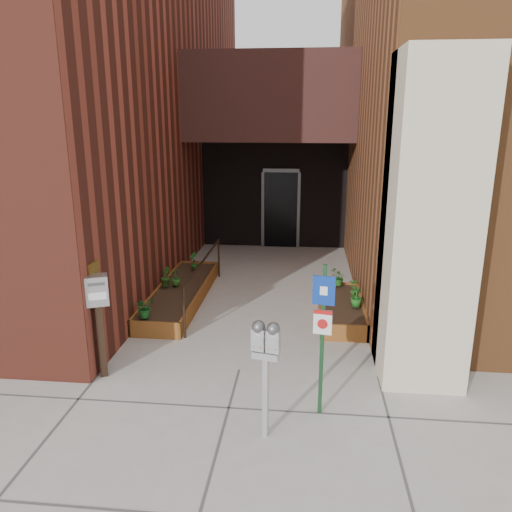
# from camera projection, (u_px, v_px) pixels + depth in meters

# --- Properties ---
(ground) EXTENTS (80.00, 80.00, 0.00)m
(ground) POSITION_uv_depth(u_px,v_px,m) (239.00, 370.00, 7.31)
(ground) COLOR #9E9991
(ground) RESTS_ON ground
(architecture) EXTENTS (20.00, 14.60, 10.00)m
(architecture) POSITION_uv_depth(u_px,v_px,m) (267.00, 59.00, 12.58)
(architecture) COLOR maroon
(architecture) RESTS_ON ground
(planter_left) EXTENTS (0.90, 3.60, 0.30)m
(planter_left) POSITION_uv_depth(u_px,v_px,m) (181.00, 294.00, 10.01)
(planter_left) COLOR brown
(planter_left) RESTS_ON ground
(planter_right) EXTENTS (0.80, 2.20, 0.30)m
(planter_right) POSITION_uv_depth(u_px,v_px,m) (341.00, 310.00, 9.22)
(planter_right) COLOR brown
(planter_right) RESTS_ON ground
(handrail) EXTENTS (0.04, 3.34, 0.90)m
(handrail) POSITION_uv_depth(u_px,v_px,m) (204.00, 267.00, 9.75)
(handrail) COLOR black
(handrail) RESTS_ON ground
(parking_meter) EXTENTS (0.33, 0.18, 1.43)m
(parking_meter) POSITION_uv_depth(u_px,v_px,m) (266.00, 349.00, 5.51)
(parking_meter) COLOR #B3B4B6
(parking_meter) RESTS_ON ground
(sign_post) EXTENTS (0.26, 0.08, 1.94)m
(sign_post) POSITION_uv_depth(u_px,v_px,m) (323.00, 325.00, 5.93)
(sign_post) COLOR #14381C
(sign_post) RESTS_ON ground
(payment_dropbox) EXTENTS (0.36, 0.32, 1.51)m
(payment_dropbox) POSITION_uv_depth(u_px,v_px,m) (98.00, 305.00, 6.86)
(payment_dropbox) COLOR black
(payment_dropbox) RESTS_ON ground
(shrub_left_a) EXTENTS (0.45, 0.45, 0.36)m
(shrub_left_a) POSITION_uv_depth(u_px,v_px,m) (145.00, 307.00, 8.40)
(shrub_left_a) COLOR #1A5D20
(shrub_left_a) RESTS_ON planter_left
(shrub_left_b) EXTENTS (0.26, 0.26, 0.39)m
(shrub_left_b) POSITION_uv_depth(u_px,v_px,m) (165.00, 277.00, 9.94)
(shrub_left_b) COLOR #245618
(shrub_left_b) RESTS_ON planter_left
(shrub_left_c) EXTENTS (0.25, 0.25, 0.32)m
(shrub_left_c) POSITION_uv_depth(u_px,v_px,m) (176.00, 278.00, 10.00)
(shrub_left_c) COLOR #26601B
(shrub_left_c) RESTS_ON planter_left
(shrub_left_d) EXTENTS (0.30, 0.30, 0.40)m
(shrub_left_d) POSITION_uv_depth(u_px,v_px,m) (193.00, 261.00, 11.02)
(shrub_left_d) COLOR #1B5718
(shrub_left_d) RESTS_ON planter_left
(shrub_right_a) EXTENTS (0.23, 0.23, 0.38)m
(shrub_right_a) POSITION_uv_depth(u_px,v_px,m) (357.00, 296.00, 8.88)
(shrub_right_a) COLOR #1F5E1B
(shrub_right_a) RESTS_ON planter_right
(shrub_right_b) EXTENTS (0.20, 0.20, 0.35)m
(shrub_right_b) POSITION_uv_depth(u_px,v_px,m) (354.00, 287.00, 9.41)
(shrub_right_b) COLOR #285F1B
(shrub_right_b) RESTS_ON planter_right
(shrub_right_c) EXTENTS (0.42, 0.42, 0.33)m
(shrub_right_c) POSITION_uv_depth(u_px,v_px,m) (338.00, 277.00, 9.99)
(shrub_right_c) COLOR #205C1A
(shrub_right_c) RESTS_ON planter_right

